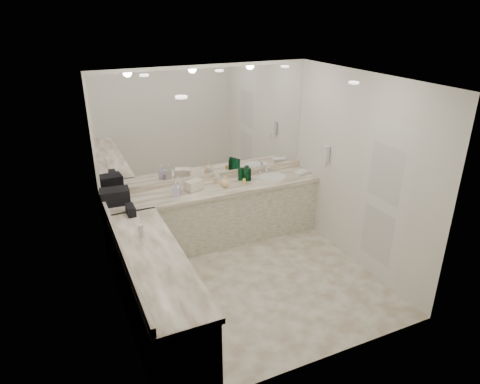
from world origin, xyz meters
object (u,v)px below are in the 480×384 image
soap_bottle_c (225,181)px  cream_cosmetic_case (194,185)px  hand_towel (301,173)px  soap_bottle_b (176,189)px  sink (272,177)px  black_toiletry_bag (115,196)px  soap_bottle_a (179,184)px  wall_phone (326,154)px

soap_bottle_c → cream_cosmetic_case: bearing=170.3°
hand_towel → soap_bottle_b: (-2.04, -0.02, 0.09)m
sink → black_toiletry_bag: 2.37m
black_toiletry_bag → soap_bottle_a: bearing=2.4°
black_toiletry_bag → soap_bottle_b: 0.82m
cream_cosmetic_case → soap_bottle_b: bearing=175.3°
hand_towel → soap_bottle_c: bearing=179.6°
hand_towel → soap_bottle_c: 1.30m
wall_phone → soap_bottle_a: bearing=165.1°
wall_phone → cream_cosmetic_case: bearing=164.3°
black_toiletry_bag → soap_bottle_a: (0.89, 0.04, 0.01)m
sink → hand_towel: hand_towel is taller
soap_bottle_a → soap_bottle_b: bearing=-120.0°
cream_cosmetic_case → wall_phone: bearing=-39.5°
hand_towel → soap_bottle_a: bearing=176.6°
sink → black_toiletry_bag: size_ratio=1.17×
cream_cosmetic_case → soap_bottle_b: (-0.29, -0.10, 0.04)m
sink → hand_towel: size_ratio=1.92×
hand_towel → soap_bottle_b: size_ratio=1.07×
soap_bottle_b → wall_phone: bearing=-11.1°
wall_phone → soap_bottle_a: 2.18m
sink → soap_bottle_b: (-1.56, -0.08, 0.11)m
soap_bottle_c → wall_phone: bearing=-17.5°
black_toiletry_bag → hand_towel: (2.86, -0.08, -0.09)m
soap_bottle_a → black_toiletry_bag: bearing=-177.6°
black_toiletry_bag → soap_bottle_a: size_ratio=1.60×
sink → cream_cosmetic_case: (-1.26, 0.03, 0.07)m
soap_bottle_b → soap_bottle_c: soap_bottle_b is taller
black_toiletry_bag → soap_bottle_c: bearing=-2.5°
wall_phone → hand_towel: bearing=105.0°
soap_bottle_b → soap_bottle_c: size_ratio=1.28×
hand_towel → soap_bottle_a: (-1.97, 0.12, 0.10)m
sink → soap_bottle_c: 0.82m
black_toiletry_bag → cream_cosmetic_case: black_toiletry_bag is taller
soap_bottle_b → cream_cosmetic_case: bearing=19.0°
sink → hand_towel: bearing=-7.1°
black_toiletry_bag → cream_cosmetic_case: (1.11, 0.01, -0.04)m
sink → wall_phone: bearing=-39.6°
hand_towel → sink: bearing=172.9°
cream_cosmetic_case → soap_bottle_a: 0.23m
sink → black_toiletry_bag: (-2.37, 0.02, 0.11)m
sink → soap_bottle_a: 1.49m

